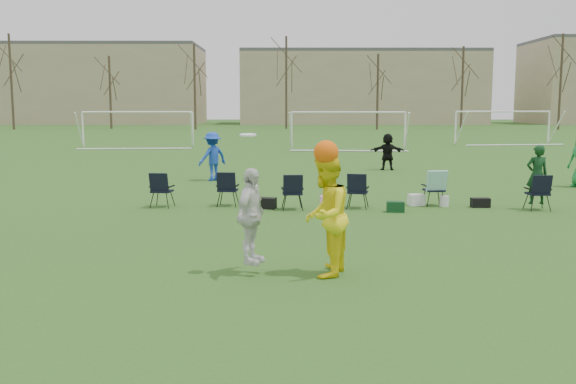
{
  "coord_description": "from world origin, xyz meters",
  "views": [
    {
      "loc": [
        0.03,
        -9.47,
        2.76
      ],
      "look_at": [
        0.06,
        1.85,
        1.25
      ],
      "focal_mm": 40.0,
      "sensor_mm": 36.0,
      "label": 1
    }
  ],
  "objects_px": {
    "fielder_blue": "(213,156)",
    "goal_mid": "(348,120)",
    "center_contest": "(305,214)",
    "fielder_black": "(388,152)",
    "goal_right": "(503,118)",
    "goal_left": "(138,119)"
  },
  "relations": [
    {
      "from": "fielder_blue",
      "to": "goal_mid",
      "type": "relative_size",
      "value": 0.25
    },
    {
      "from": "center_contest",
      "to": "goal_mid",
      "type": "xyz_separation_m",
      "value": [
        3.66,
        31.16,
        0.9
      ]
    },
    {
      "from": "fielder_blue",
      "to": "center_contest",
      "type": "bearing_deg",
      "value": 60.75
    },
    {
      "from": "fielder_black",
      "to": "goal_right",
      "type": "xyz_separation_m",
      "value": [
        11.54,
        19.45,
        1.12
      ]
    },
    {
      "from": "goal_right",
      "to": "center_contest",
      "type": "bearing_deg",
      "value": -120.85
    },
    {
      "from": "fielder_blue",
      "to": "goal_mid",
      "type": "distance_m",
      "value": 18.79
    },
    {
      "from": "fielder_black",
      "to": "goal_right",
      "type": "height_order",
      "value": "goal_right"
    },
    {
      "from": "fielder_black",
      "to": "goal_mid",
      "type": "distance_m",
      "value": 13.5
    },
    {
      "from": "fielder_blue",
      "to": "goal_right",
      "type": "relative_size",
      "value": 0.25
    },
    {
      "from": "goal_right",
      "to": "fielder_black",
      "type": "bearing_deg",
      "value": -128.69
    },
    {
      "from": "center_contest",
      "to": "fielder_blue",
      "type": "bearing_deg",
      "value": 102.71
    },
    {
      "from": "center_contest",
      "to": "goal_left",
      "type": "height_order",
      "value": "goal_left"
    },
    {
      "from": "fielder_blue",
      "to": "fielder_black",
      "type": "distance_m",
      "value": 8.26
    },
    {
      "from": "fielder_black",
      "to": "goal_right",
      "type": "distance_m",
      "value": 22.65
    },
    {
      "from": "fielder_black",
      "to": "goal_mid",
      "type": "height_order",
      "value": "goal_mid"
    },
    {
      "from": "center_contest",
      "to": "goal_right",
      "type": "relative_size",
      "value": 0.32
    },
    {
      "from": "goal_left",
      "to": "goal_right",
      "type": "relative_size",
      "value": 1.01
    },
    {
      "from": "fielder_black",
      "to": "goal_left",
      "type": "bearing_deg",
      "value": -40.89
    },
    {
      "from": "fielder_blue",
      "to": "center_contest",
      "type": "distance_m",
      "value": 14.0
    },
    {
      "from": "fielder_black",
      "to": "goal_mid",
      "type": "relative_size",
      "value": 0.22
    },
    {
      "from": "fielder_blue",
      "to": "center_contest",
      "type": "xyz_separation_m",
      "value": [
        3.08,
        -13.66,
        0.12
      ]
    },
    {
      "from": "goal_left",
      "to": "goal_mid",
      "type": "height_order",
      "value": "same"
    }
  ]
}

